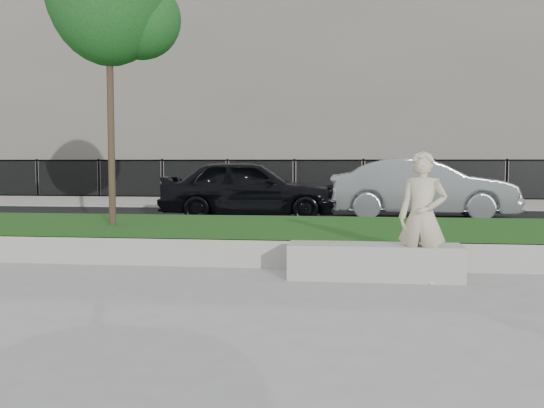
# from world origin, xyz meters

# --- Properties ---
(ground) EXTENTS (90.00, 90.00, 0.00)m
(ground) POSITION_xyz_m (0.00, 0.00, 0.00)
(ground) COLOR gray
(ground) RESTS_ON ground
(grass_bank) EXTENTS (34.00, 4.00, 0.40)m
(grass_bank) POSITION_xyz_m (0.00, 3.00, 0.20)
(grass_bank) COLOR black
(grass_bank) RESTS_ON ground
(grass_kerb) EXTENTS (34.00, 0.08, 0.40)m
(grass_kerb) POSITION_xyz_m (0.00, 1.04, 0.20)
(grass_kerb) COLOR #A6A39B
(grass_kerb) RESTS_ON ground
(street) EXTENTS (34.00, 7.00, 0.04)m
(street) POSITION_xyz_m (0.00, 8.50, 0.02)
(street) COLOR black
(street) RESTS_ON ground
(far_pavement) EXTENTS (34.00, 3.00, 0.12)m
(far_pavement) POSITION_xyz_m (0.00, 13.00, 0.06)
(far_pavement) COLOR gray
(far_pavement) RESTS_ON ground
(iron_fence) EXTENTS (32.00, 0.30, 1.50)m
(iron_fence) POSITION_xyz_m (0.00, 12.00, 0.54)
(iron_fence) COLOR slate
(iron_fence) RESTS_ON far_pavement
(building_facade) EXTENTS (34.00, 10.00, 10.00)m
(building_facade) POSITION_xyz_m (0.00, 20.00, 5.00)
(building_facade) COLOR slate
(building_facade) RESTS_ON ground
(stone_bench) EXTENTS (2.23, 0.56, 0.46)m
(stone_bench) POSITION_xyz_m (1.44, 0.40, 0.23)
(stone_bench) COLOR #A6A39B
(stone_bench) RESTS_ON ground
(man) EXTENTS (0.69, 0.56, 1.65)m
(man) POSITION_xyz_m (2.03, 0.25, 0.83)
(man) COLOR beige
(man) RESTS_ON ground
(book) EXTENTS (0.22, 0.17, 0.02)m
(book) POSITION_xyz_m (2.18, 0.54, 0.47)
(book) COLOR silver
(book) RESTS_ON stone_bench
(car_dark) EXTENTS (4.67, 2.11, 1.56)m
(car_dark) POSITION_xyz_m (-1.45, 8.07, 0.82)
(car_dark) COLOR black
(car_dark) RESTS_ON street
(car_silver) EXTENTS (4.80, 1.73, 1.58)m
(car_silver) POSITION_xyz_m (3.03, 8.74, 0.83)
(car_silver) COLOR gray
(car_silver) RESTS_ON street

